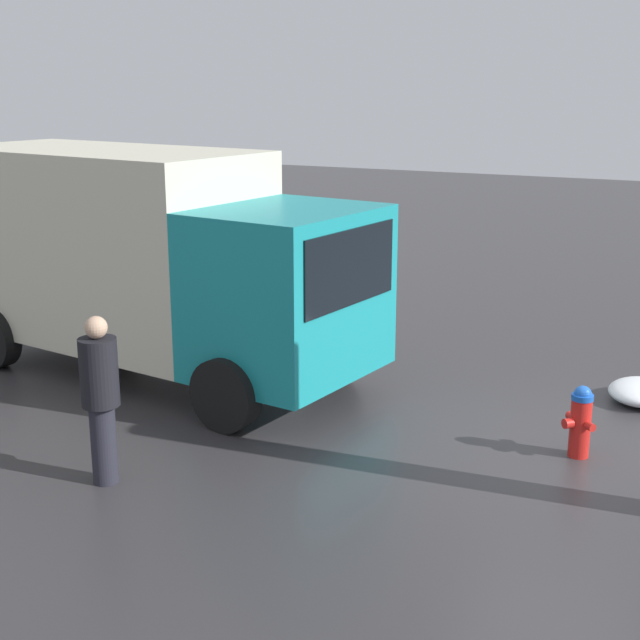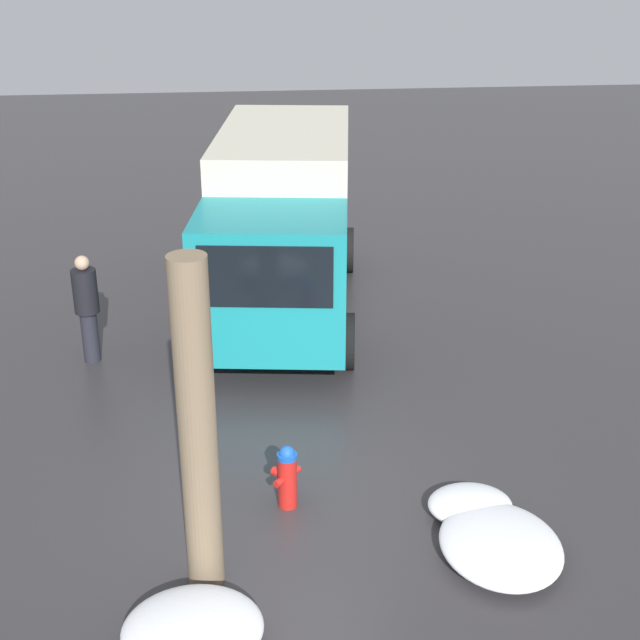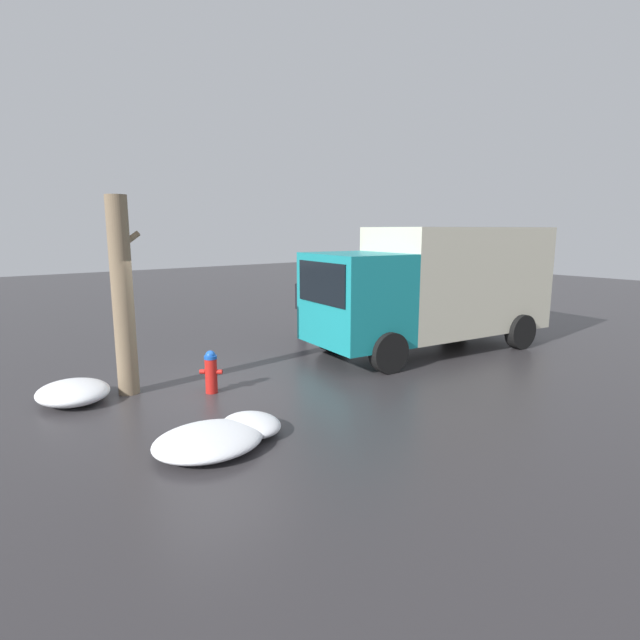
{
  "view_description": "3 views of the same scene",
  "coord_description": "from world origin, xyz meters",
  "px_view_note": "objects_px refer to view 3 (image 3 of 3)",
  "views": [
    {
      "loc": [
        -1.5,
        9.49,
        4.03
      ],
      "look_at": [
        3.28,
        -0.15,
        1.14
      ],
      "focal_mm": 50.0,
      "sensor_mm": 36.0,
      "label": 1
    },
    {
      "loc": [
        -8.93,
        0.54,
        6.39
      ],
      "look_at": [
        3.77,
        -0.79,
        0.76
      ],
      "focal_mm": 50.0,
      "sensor_mm": 36.0,
      "label": 2
    },
    {
      "loc": [
        -4.08,
        -8.39,
        3.06
      ],
      "look_at": [
        2.67,
        0.03,
        1.1
      ],
      "focal_mm": 28.0,
      "sensor_mm": 36.0,
      "label": 3
    }
  ],
  "objects_px": {
    "delivery_truck": "(436,284)",
    "pedestrian": "(302,304)",
    "fire_hydrant": "(211,371)",
    "tree_trunk": "(123,297)"
  },
  "relations": [
    {
      "from": "delivery_truck",
      "to": "pedestrian",
      "type": "bearing_deg",
      "value": 37.78
    },
    {
      "from": "fire_hydrant",
      "to": "delivery_truck",
      "type": "xyz_separation_m",
      "value": [
        6.13,
        -0.37,
        1.26
      ]
    },
    {
      "from": "pedestrian",
      "to": "delivery_truck",
      "type": "bearing_deg",
      "value": 7.82
    },
    {
      "from": "tree_trunk",
      "to": "pedestrian",
      "type": "height_order",
      "value": "tree_trunk"
    },
    {
      "from": "tree_trunk",
      "to": "delivery_truck",
      "type": "height_order",
      "value": "tree_trunk"
    },
    {
      "from": "fire_hydrant",
      "to": "pedestrian",
      "type": "bearing_deg",
      "value": -13.69
    },
    {
      "from": "delivery_truck",
      "to": "pedestrian",
      "type": "height_order",
      "value": "delivery_truck"
    },
    {
      "from": "fire_hydrant",
      "to": "tree_trunk",
      "type": "height_order",
      "value": "tree_trunk"
    },
    {
      "from": "fire_hydrant",
      "to": "delivery_truck",
      "type": "relative_size",
      "value": 0.12
    },
    {
      "from": "fire_hydrant",
      "to": "pedestrian",
      "type": "xyz_separation_m",
      "value": [
        4.27,
        2.85,
        0.55
      ]
    }
  ]
}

